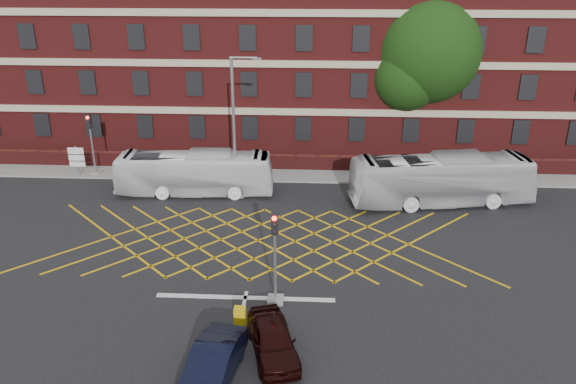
{
  "coord_description": "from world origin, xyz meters",
  "views": [
    {
      "loc": [
        3.04,
        -24.62,
        13.97
      ],
      "look_at": [
        1.64,
        1.5,
        3.07
      ],
      "focal_mm": 35.0,
      "sensor_mm": 36.0,
      "label": 1
    }
  ],
  "objects_px": {
    "bus_right": "(441,180)",
    "utility_cabinet": "(240,317)",
    "bus_left": "(195,173)",
    "car_maroon": "(273,339)",
    "deciduous_tree": "(426,58)",
    "car_navy": "(212,365)",
    "traffic_light_near": "(275,267)",
    "direction_signs": "(77,158)",
    "traffic_light_far": "(93,150)",
    "street_lamp": "(236,151)"
  },
  "relations": [
    {
      "from": "car_navy",
      "to": "utility_cabinet",
      "type": "xyz_separation_m",
      "value": [
        0.56,
        3.22,
        -0.23
      ]
    },
    {
      "from": "traffic_light_near",
      "to": "utility_cabinet",
      "type": "distance_m",
      "value": 2.64
    },
    {
      "from": "bus_right",
      "to": "utility_cabinet",
      "type": "bearing_deg",
      "value": 132.53
    },
    {
      "from": "car_navy",
      "to": "bus_left",
      "type": "bearing_deg",
      "value": 112.57
    },
    {
      "from": "deciduous_tree",
      "to": "utility_cabinet",
      "type": "xyz_separation_m",
      "value": [
        -10.87,
        -23.16,
        -6.77
      ]
    },
    {
      "from": "car_navy",
      "to": "traffic_light_far",
      "type": "bearing_deg",
      "value": 129.34
    },
    {
      "from": "street_lamp",
      "to": "utility_cabinet",
      "type": "bearing_deg",
      "value": -81.69
    },
    {
      "from": "car_maroon",
      "to": "deciduous_tree",
      "type": "height_order",
      "value": "deciduous_tree"
    },
    {
      "from": "bus_left",
      "to": "street_lamp",
      "type": "relative_size",
      "value": 1.14
    },
    {
      "from": "bus_left",
      "to": "direction_signs",
      "type": "xyz_separation_m",
      "value": [
        -8.66,
        2.45,
        -0.0
      ]
    },
    {
      "from": "traffic_light_far",
      "to": "direction_signs",
      "type": "relative_size",
      "value": 1.94
    },
    {
      "from": "bus_left",
      "to": "street_lamp",
      "type": "distance_m",
      "value": 3.17
    },
    {
      "from": "bus_left",
      "to": "street_lamp",
      "type": "height_order",
      "value": "street_lamp"
    },
    {
      "from": "bus_left",
      "to": "car_maroon",
      "type": "xyz_separation_m",
      "value": [
        6.21,
        -15.61,
        -0.72
      ]
    },
    {
      "from": "bus_right",
      "to": "direction_signs",
      "type": "height_order",
      "value": "bus_right"
    },
    {
      "from": "bus_left",
      "to": "bus_right",
      "type": "height_order",
      "value": "bus_right"
    },
    {
      "from": "traffic_light_far",
      "to": "street_lamp",
      "type": "relative_size",
      "value": 0.49
    },
    {
      "from": "car_maroon",
      "to": "bus_right",
      "type": "bearing_deg",
      "value": 42.68
    },
    {
      "from": "car_navy",
      "to": "traffic_light_near",
      "type": "bearing_deg",
      "value": 79.0
    },
    {
      "from": "direction_signs",
      "to": "deciduous_tree",
      "type": "bearing_deg",
      "value": 15.46
    },
    {
      "from": "bus_right",
      "to": "traffic_light_far",
      "type": "bearing_deg",
      "value": 71.91
    },
    {
      "from": "bus_right",
      "to": "deciduous_tree",
      "type": "relative_size",
      "value": 0.95
    },
    {
      "from": "bus_left",
      "to": "utility_cabinet",
      "type": "xyz_separation_m",
      "value": [
        4.74,
        -14.0,
        -0.92
      ]
    },
    {
      "from": "bus_left",
      "to": "car_maroon",
      "type": "bearing_deg",
      "value": -160.77
    },
    {
      "from": "car_maroon",
      "to": "utility_cabinet",
      "type": "relative_size",
      "value": 4.2
    },
    {
      "from": "bus_left",
      "to": "deciduous_tree",
      "type": "xyz_separation_m",
      "value": [
        15.61,
        9.17,
        5.86
      ]
    },
    {
      "from": "bus_right",
      "to": "bus_left",
      "type": "bearing_deg",
      "value": 78.33
    },
    {
      "from": "deciduous_tree",
      "to": "traffic_light_far",
      "type": "height_order",
      "value": "deciduous_tree"
    },
    {
      "from": "car_maroon",
      "to": "traffic_light_far",
      "type": "distance_m",
      "value": 23.25
    },
    {
      "from": "street_lamp",
      "to": "traffic_light_far",
      "type": "bearing_deg",
      "value": 162.83
    },
    {
      "from": "bus_right",
      "to": "car_navy",
      "type": "bearing_deg",
      "value": 137.1
    },
    {
      "from": "direction_signs",
      "to": "street_lamp",
      "type": "bearing_deg",
      "value": -13.19
    },
    {
      "from": "car_navy",
      "to": "traffic_light_far",
      "type": "relative_size",
      "value": 0.99
    },
    {
      "from": "car_maroon",
      "to": "car_navy",
      "type": "bearing_deg",
      "value": -157.16
    },
    {
      "from": "bus_left",
      "to": "direction_signs",
      "type": "height_order",
      "value": "bus_left"
    },
    {
      "from": "car_navy",
      "to": "car_maroon",
      "type": "distance_m",
      "value": 2.58
    },
    {
      "from": "car_navy",
      "to": "street_lamp",
      "type": "distance_m",
      "value": 17.22
    },
    {
      "from": "bus_right",
      "to": "utility_cabinet",
      "type": "distance_m",
      "value": 16.97
    },
    {
      "from": "car_navy",
      "to": "car_maroon",
      "type": "height_order",
      "value": "car_navy"
    },
    {
      "from": "bus_left",
      "to": "direction_signs",
      "type": "relative_size",
      "value": 4.52
    },
    {
      "from": "deciduous_tree",
      "to": "street_lamp",
      "type": "xyz_separation_m",
      "value": [
        -12.89,
        -9.38,
        -4.25
      ]
    },
    {
      "from": "bus_right",
      "to": "utility_cabinet",
      "type": "relative_size",
      "value": 11.91
    },
    {
      "from": "traffic_light_far",
      "to": "street_lamp",
      "type": "height_order",
      "value": "street_lamp"
    },
    {
      "from": "car_navy",
      "to": "traffic_light_near",
      "type": "distance_m",
      "value": 5.55
    },
    {
      "from": "deciduous_tree",
      "to": "utility_cabinet",
      "type": "relative_size",
      "value": 12.57
    },
    {
      "from": "traffic_light_far",
      "to": "utility_cabinet",
      "type": "height_order",
      "value": "traffic_light_far"
    },
    {
      "from": "car_maroon",
      "to": "street_lamp",
      "type": "xyz_separation_m",
      "value": [
        -3.48,
        15.39,
        2.32
      ]
    },
    {
      "from": "street_lamp",
      "to": "direction_signs",
      "type": "distance_m",
      "value": 11.81
    },
    {
      "from": "bus_left",
      "to": "car_maroon",
      "type": "distance_m",
      "value": 16.81
    },
    {
      "from": "traffic_light_far",
      "to": "direction_signs",
      "type": "distance_m",
      "value": 1.18
    }
  ]
}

